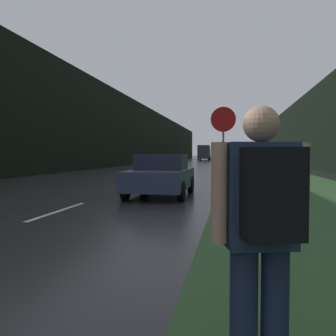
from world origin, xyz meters
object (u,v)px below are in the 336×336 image
object	(u,v)px
car_passing_near	(161,175)
delivery_truck	(204,152)
stop_sign	(223,142)
hitchhiker_with_backpack	(262,230)

from	to	relation	value
car_passing_near	delivery_truck	xyz separation A→B (m)	(-3.85, 70.00, 1.09)
car_passing_near	stop_sign	bearing A→B (deg)	149.08
stop_sign	car_passing_near	bearing A→B (deg)	149.08
hitchhiker_with_backpack	stop_sign	bearing A→B (deg)	78.45
stop_sign	delivery_truck	size ratio (longest dim) A/B	0.35
stop_sign	delivery_truck	bearing A→B (deg)	94.84
stop_sign	car_passing_near	xyz separation A→B (m)	(-2.18, 1.31, -1.10)
stop_sign	hitchhiker_with_backpack	world-z (taller)	stop_sign
hitchhiker_with_backpack	car_passing_near	distance (m)	10.35
car_passing_near	delivery_truck	world-z (taller)	delivery_truck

